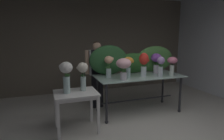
{
  "coord_description": "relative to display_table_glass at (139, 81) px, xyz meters",
  "views": [
    {
      "loc": [
        -1.76,
        -2.3,
        1.78
      ],
      "look_at": [
        -0.48,
        1.3,
        1.07
      ],
      "focal_mm": 31.77,
      "sensor_mm": 36.0,
      "label": 1
    }
  ],
  "objects": [
    {
      "name": "florist",
      "position": [
        -0.81,
        0.59,
        0.26
      ],
      "size": [
        0.57,
        0.24,
        1.6
      ],
      "color": "#232328",
      "rests_on": "ground"
    },
    {
      "name": "vase_violet_peonies",
      "position": [
        0.5,
        0.11,
        0.43
      ],
      "size": [
        0.27,
        0.24,
        0.47
      ],
      "color": "silver",
      "rests_on": "display_table_glass"
    },
    {
      "name": "vase_scarlet_hydrangea",
      "position": [
        0.05,
        -0.12,
        0.43
      ],
      "size": [
        0.23,
        0.21,
        0.52
      ],
      "color": "silver",
      "rests_on": "display_table_glass"
    },
    {
      "name": "vase_sunset_lilies",
      "position": [
        -0.3,
        -0.1,
        0.42
      ],
      "size": [
        0.24,
        0.21,
        0.44
      ],
      "color": "silver",
      "rests_on": "display_table_glass"
    },
    {
      "name": "display_table_glass",
      "position": [
        0.0,
        0.0,
        0.0
      ],
      "size": [
        1.96,
        0.89,
        0.86
      ],
      "color": "#ACC9C1",
      "rests_on": "ground"
    },
    {
      "name": "vase_blush_stock",
      "position": [
        -0.49,
        -0.28,
        0.42
      ],
      "size": [
        0.3,
        0.3,
        0.44
      ],
      "color": "silver",
      "rests_on": "display_table_glass"
    },
    {
      "name": "vase_cream_lisianthus_tall",
      "position": [
        -1.34,
        -0.37,
        0.34
      ],
      "size": [
        0.21,
        0.19,
        0.53
      ],
      "color": "silver",
      "rests_on": "side_table_white"
    },
    {
      "name": "vase_lilac_roses",
      "position": [
        0.39,
        -0.26,
        0.38
      ],
      "size": [
        0.16,
        0.16,
        0.44
      ],
      "color": "silver",
      "rests_on": "display_table_glass"
    },
    {
      "name": "wall_right",
      "position": [
        2.72,
        0.29,
        0.72
      ],
      "size": [
        0.12,
        3.88,
        2.89
      ],
      "primitive_type": "cube",
      "color": "silver",
      "rests_on": "ground"
    },
    {
      "name": "ground_plane",
      "position": [
        -0.27,
        0.29,
        -0.72
      ],
      "size": [
        8.26,
        8.26,
        0.0
      ],
      "primitive_type": "plane",
      "color": "beige"
    },
    {
      "name": "vase_rosy_anemones",
      "position": [
        0.69,
        -0.25,
        0.41
      ],
      "size": [
        0.23,
        0.22,
        0.42
      ],
      "color": "silver",
      "rests_on": "display_table_glass"
    },
    {
      "name": "vase_white_roses_tall",
      "position": [
        -1.64,
        -0.43,
        0.36
      ],
      "size": [
        0.23,
        0.23,
        0.56
      ],
      "color": "silver",
      "rests_on": "side_table_white"
    },
    {
      "name": "side_table_white",
      "position": [
        -1.49,
        -0.43,
        -0.08
      ],
      "size": [
        0.77,
        0.61,
        0.74
      ],
      "color": "white",
      "rests_on": "ground"
    },
    {
      "name": "vase_peach_freesia",
      "position": [
        -0.69,
        0.06,
        0.4
      ],
      "size": [
        0.2,
        0.18,
        0.46
      ],
      "color": "silver",
      "rests_on": "display_table_glass"
    },
    {
      "name": "foliage_backdrop",
      "position": [
        -0.03,
        0.32,
        0.43
      ],
      "size": [
        2.15,
        0.25,
        0.67
      ],
      "color": "#28562D",
      "rests_on": "display_table_glass"
    },
    {
      "name": "wall_back",
      "position": [
        -0.27,
        2.17,
        0.72
      ],
      "size": [
        5.97,
        0.12,
        2.89
      ],
      "primitive_type": "cube",
      "color": "#706656",
      "rests_on": "ground"
    }
  ]
}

